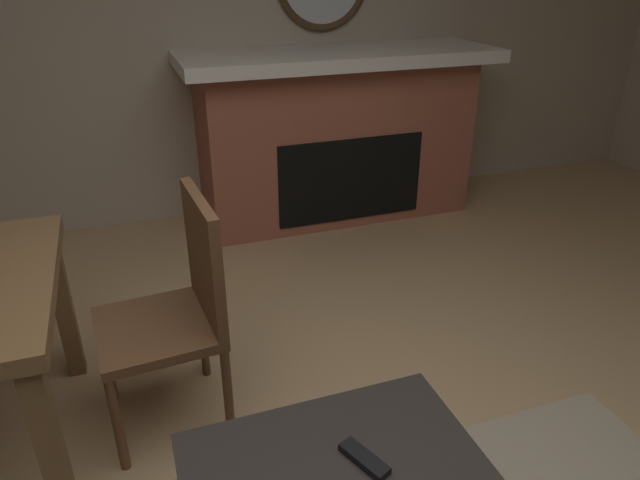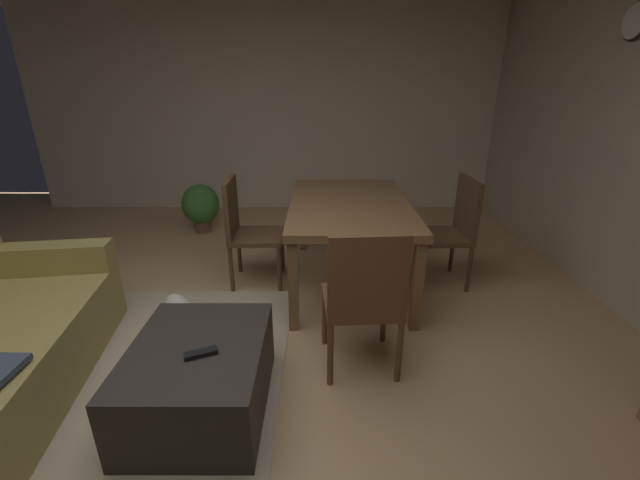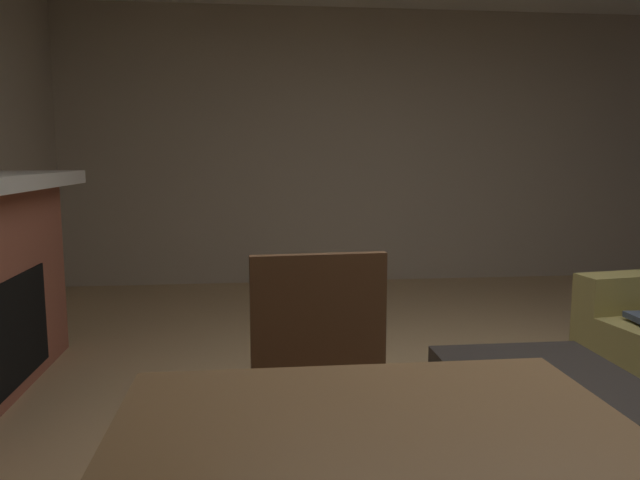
% 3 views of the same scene
% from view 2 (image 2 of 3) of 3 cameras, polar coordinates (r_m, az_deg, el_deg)
% --- Properties ---
extents(floor, '(9.27, 9.27, 0.00)m').
position_cam_2_polar(floor, '(2.47, -16.35, -21.79)').
color(floor, tan).
extents(wall_right_window_side, '(0.12, 6.38, 2.64)m').
position_cam_2_polar(wall_right_window_side, '(5.63, -6.85, 17.77)').
color(wall_right_window_side, beige).
rests_on(wall_right_window_side, ground).
extents(area_rug, '(2.60, 2.00, 0.01)m').
position_cam_2_polar(area_rug, '(2.68, -29.15, -19.90)').
color(area_rug, tan).
rests_on(area_rug, ground).
extents(ottoman_coffee_table, '(0.84, 0.68, 0.41)m').
position_cam_2_polar(ottoman_coffee_table, '(2.34, -16.58, -18.16)').
color(ottoman_coffee_table, '#2D2826').
rests_on(ottoman_coffee_table, ground).
extents(tv_remote, '(0.11, 0.17, 0.02)m').
position_cam_2_polar(tv_remote, '(2.13, -16.53, -15.13)').
color(tv_remote, black).
rests_on(tv_remote, ottoman_coffee_table).
extents(dining_table, '(1.62, 0.98, 0.74)m').
position_cam_2_polar(dining_table, '(3.39, 4.19, 4.25)').
color(dining_table, brown).
rests_on(dining_table, ground).
extents(dining_chair_north, '(0.45, 0.45, 0.93)m').
position_cam_2_polar(dining_chair_north, '(3.48, -10.52, 1.97)').
color(dining_chair_north, '#513823').
rests_on(dining_chair_north, ground).
extents(dining_chair_south, '(0.46, 0.46, 0.93)m').
position_cam_2_polar(dining_chair_south, '(3.61, 18.25, 1.93)').
color(dining_chair_south, '#513823').
rests_on(dining_chair_south, ground).
extents(dining_chair_west, '(0.47, 0.47, 0.93)m').
position_cam_2_polar(dining_chair_west, '(2.34, 6.23, -7.81)').
color(dining_chair_west, brown).
rests_on(dining_chair_west, ground).
extents(potted_plant, '(0.42, 0.42, 0.57)m').
position_cam_2_polar(potted_plant, '(4.92, -16.54, 4.68)').
color(potted_plant, brown).
rests_on(potted_plant, ground).
extents(small_dog, '(0.54, 0.44, 0.28)m').
position_cam_2_polar(small_dog, '(2.99, -19.09, -9.85)').
color(small_dog, silver).
rests_on(small_dog, ground).
extents(wall_clock, '(0.26, 0.03, 0.26)m').
position_cam_2_polar(wall_clock, '(3.97, 38.18, 23.23)').
color(wall_clock, silver).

